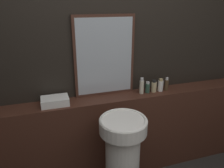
{
  "coord_description": "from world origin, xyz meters",
  "views": [
    {
      "loc": [
        -0.63,
        -0.32,
        1.75
      ],
      "look_at": [
        -0.1,
        1.37,
        1.07
      ],
      "focal_mm": 35.0,
      "sensor_mm": 36.0,
      "label": 1
    }
  ],
  "objects_px": {
    "pedestal_sink": "(122,160)",
    "conditioner_bottle": "(148,88)",
    "towel_stack": "(55,101)",
    "mirror": "(105,57)",
    "lotion_bottle": "(154,86)",
    "body_wash_bottle": "(161,85)",
    "hand_soap_bottle": "(166,84)",
    "shampoo_bottle": "(142,86)"
  },
  "relations": [
    {
      "from": "towel_stack",
      "to": "conditioner_bottle",
      "type": "xyz_separation_m",
      "value": [
        0.89,
        -0.0,
        0.02
      ]
    },
    {
      "from": "mirror",
      "to": "hand_soap_bottle",
      "type": "relative_size",
      "value": 5.57
    },
    {
      "from": "mirror",
      "to": "conditioner_bottle",
      "type": "distance_m",
      "value": 0.53
    },
    {
      "from": "towel_stack",
      "to": "shampoo_bottle",
      "type": "xyz_separation_m",
      "value": [
        0.83,
        0.0,
        0.04
      ]
    },
    {
      "from": "shampoo_bottle",
      "to": "mirror",
      "type": "bearing_deg",
      "value": 164.78
    },
    {
      "from": "mirror",
      "to": "towel_stack",
      "type": "relative_size",
      "value": 3.17
    },
    {
      "from": "shampoo_bottle",
      "to": "body_wash_bottle",
      "type": "xyz_separation_m",
      "value": [
        0.21,
        -0.0,
        -0.01
      ]
    },
    {
      "from": "pedestal_sink",
      "to": "hand_soap_bottle",
      "type": "distance_m",
      "value": 0.87
    },
    {
      "from": "conditioner_bottle",
      "to": "lotion_bottle",
      "type": "relative_size",
      "value": 0.92
    },
    {
      "from": "lotion_bottle",
      "to": "shampoo_bottle",
      "type": "bearing_deg",
      "value": 180.0
    },
    {
      "from": "towel_stack",
      "to": "lotion_bottle",
      "type": "distance_m",
      "value": 0.96
    },
    {
      "from": "body_wash_bottle",
      "to": "pedestal_sink",
      "type": "bearing_deg",
      "value": -143.64
    },
    {
      "from": "towel_stack",
      "to": "lotion_bottle",
      "type": "xyz_separation_m",
      "value": [
        0.96,
        0.0,
        0.02
      ]
    },
    {
      "from": "mirror",
      "to": "hand_soap_bottle",
      "type": "distance_m",
      "value": 0.7
    },
    {
      "from": "conditioner_bottle",
      "to": "hand_soap_bottle",
      "type": "xyz_separation_m",
      "value": [
        0.21,
        0.0,
        0.01
      ]
    },
    {
      "from": "lotion_bottle",
      "to": "mirror",
      "type": "bearing_deg",
      "value": 168.9
    },
    {
      "from": "towel_stack",
      "to": "conditioner_bottle",
      "type": "relative_size",
      "value": 2.07
    },
    {
      "from": "pedestal_sink",
      "to": "hand_soap_bottle",
      "type": "bearing_deg",
      "value": 33.26
    },
    {
      "from": "pedestal_sink",
      "to": "towel_stack",
      "type": "xyz_separation_m",
      "value": [
        -0.49,
        0.4,
        0.44
      ]
    },
    {
      "from": "pedestal_sink",
      "to": "conditioner_bottle",
      "type": "bearing_deg",
      "value": 44.92
    },
    {
      "from": "hand_soap_bottle",
      "to": "shampoo_bottle",
      "type": "bearing_deg",
      "value": 180.0
    },
    {
      "from": "conditioner_bottle",
      "to": "hand_soap_bottle",
      "type": "relative_size",
      "value": 0.85
    },
    {
      "from": "pedestal_sink",
      "to": "conditioner_bottle",
      "type": "distance_m",
      "value": 0.73
    },
    {
      "from": "shampoo_bottle",
      "to": "body_wash_bottle",
      "type": "height_order",
      "value": "shampoo_bottle"
    },
    {
      "from": "lotion_bottle",
      "to": "conditioner_bottle",
      "type": "bearing_deg",
      "value": -180.0
    },
    {
      "from": "shampoo_bottle",
      "to": "hand_soap_bottle",
      "type": "height_order",
      "value": "shampoo_bottle"
    },
    {
      "from": "body_wash_bottle",
      "to": "hand_soap_bottle",
      "type": "xyz_separation_m",
      "value": [
        0.07,
        -0.0,
        0.0
      ]
    },
    {
      "from": "pedestal_sink",
      "to": "conditioner_bottle",
      "type": "height_order",
      "value": "conditioner_bottle"
    },
    {
      "from": "lotion_bottle",
      "to": "pedestal_sink",
      "type": "bearing_deg",
      "value": -139.61
    },
    {
      "from": "towel_stack",
      "to": "hand_soap_bottle",
      "type": "relative_size",
      "value": 1.76
    },
    {
      "from": "pedestal_sink",
      "to": "conditioner_bottle",
      "type": "xyz_separation_m",
      "value": [
        0.41,
        0.4,
        0.46
      ]
    },
    {
      "from": "mirror",
      "to": "lotion_bottle",
      "type": "distance_m",
      "value": 0.58
    },
    {
      "from": "body_wash_bottle",
      "to": "hand_soap_bottle",
      "type": "bearing_deg",
      "value": -0.0
    },
    {
      "from": "towel_stack",
      "to": "hand_soap_bottle",
      "type": "height_order",
      "value": "hand_soap_bottle"
    },
    {
      "from": "mirror",
      "to": "hand_soap_bottle",
      "type": "xyz_separation_m",
      "value": [
        0.62,
        -0.09,
        -0.31
      ]
    },
    {
      "from": "towel_stack",
      "to": "body_wash_bottle",
      "type": "relative_size",
      "value": 1.8
    },
    {
      "from": "towel_stack",
      "to": "lotion_bottle",
      "type": "height_order",
      "value": "lotion_bottle"
    },
    {
      "from": "pedestal_sink",
      "to": "body_wash_bottle",
      "type": "height_order",
      "value": "body_wash_bottle"
    },
    {
      "from": "lotion_bottle",
      "to": "body_wash_bottle",
      "type": "height_order",
      "value": "body_wash_bottle"
    },
    {
      "from": "conditioner_bottle",
      "to": "body_wash_bottle",
      "type": "xyz_separation_m",
      "value": [
        0.14,
        0.0,
        0.01
      ]
    },
    {
      "from": "pedestal_sink",
      "to": "body_wash_bottle",
      "type": "distance_m",
      "value": 0.83
    },
    {
      "from": "pedestal_sink",
      "to": "shampoo_bottle",
      "type": "xyz_separation_m",
      "value": [
        0.34,
        0.4,
        0.48
      ]
    }
  ]
}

